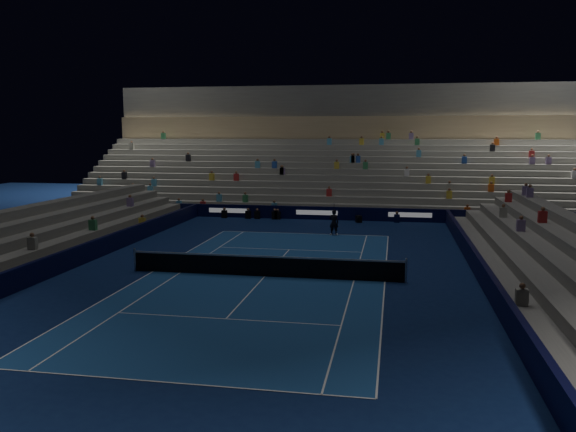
# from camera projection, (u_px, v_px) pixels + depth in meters

# --- Properties ---
(ground) EXTENTS (90.00, 90.00, 0.00)m
(ground) POSITION_uv_depth(u_px,v_px,m) (265.00, 277.00, 27.19)
(ground) COLOR #0B1A45
(ground) RESTS_ON ground
(court_surface) EXTENTS (10.97, 23.77, 0.01)m
(court_surface) POSITION_uv_depth(u_px,v_px,m) (265.00, 276.00, 27.19)
(court_surface) COLOR navy
(court_surface) RESTS_ON ground
(sponsor_barrier_far) EXTENTS (44.00, 0.25, 1.00)m
(sponsor_barrier_far) POSITION_uv_depth(u_px,v_px,m) (317.00, 213.00, 45.15)
(sponsor_barrier_far) COLOR black
(sponsor_barrier_far) RESTS_ON ground
(sponsor_barrier_east) EXTENTS (0.25, 37.00, 1.00)m
(sponsor_barrier_east) POSITION_uv_depth(u_px,v_px,m) (484.00, 275.00, 25.41)
(sponsor_barrier_east) COLOR black
(sponsor_barrier_east) RESTS_ON ground
(sponsor_barrier_west) EXTENTS (0.25, 37.00, 1.00)m
(sponsor_barrier_west) POSITION_uv_depth(u_px,v_px,m) (72.00, 258.00, 28.84)
(sponsor_barrier_west) COLOR black
(sponsor_barrier_west) RESTS_ON ground
(grandstand_main) EXTENTS (44.00, 15.20, 11.20)m
(grandstand_main) POSITION_uv_depth(u_px,v_px,m) (331.00, 168.00, 53.91)
(grandstand_main) COLOR gray
(grandstand_main) RESTS_ON ground
(grandstand_east) EXTENTS (5.00, 37.00, 2.50)m
(grandstand_east) POSITION_uv_depth(u_px,v_px,m) (570.00, 269.00, 24.74)
(grandstand_east) COLOR slate
(grandstand_east) RESTS_ON ground
(grandstand_west) EXTENTS (5.00, 37.00, 2.50)m
(grandstand_west) POSITION_uv_depth(u_px,v_px,m) (8.00, 247.00, 29.40)
(grandstand_west) COLOR slate
(grandstand_west) RESTS_ON ground
(tennis_net) EXTENTS (12.90, 0.10, 1.10)m
(tennis_net) POSITION_uv_depth(u_px,v_px,m) (265.00, 266.00, 27.12)
(tennis_net) COLOR #B2B2B7
(tennis_net) RESTS_ON ground
(tennis_player) EXTENTS (0.66, 0.48, 1.67)m
(tennis_player) POSITION_uv_depth(u_px,v_px,m) (334.00, 222.00, 38.13)
(tennis_player) COLOR black
(tennis_player) RESTS_ON ground
(broadcast_camera) EXTENTS (0.54, 0.90, 0.52)m
(broadcast_camera) POSITION_uv_depth(u_px,v_px,m) (359.00, 219.00, 43.60)
(broadcast_camera) COLOR black
(broadcast_camera) RESTS_ON ground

